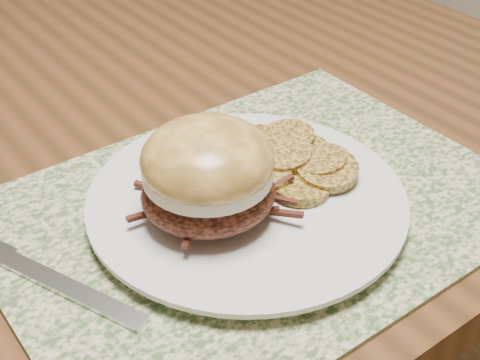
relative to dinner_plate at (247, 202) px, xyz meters
name	(u,v)px	position (x,y,z in m)	size (l,w,h in m)	color
placemat	(256,208)	(0.01, 0.00, -0.01)	(0.45, 0.33, 0.00)	#3F5D2F
dinner_plate	(247,202)	(0.00, 0.00, 0.00)	(0.26, 0.26, 0.02)	silver
pork_sandwich	(208,174)	(-0.04, 0.00, 0.05)	(0.13, 0.13, 0.08)	black
roasted_potatoes	(291,160)	(0.06, 0.01, 0.02)	(0.13, 0.13, 0.03)	#AD8433
fork	(44,276)	(-0.18, 0.03, -0.01)	(0.09, 0.18, 0.00)	silver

